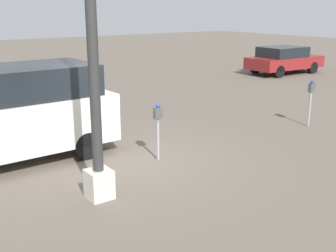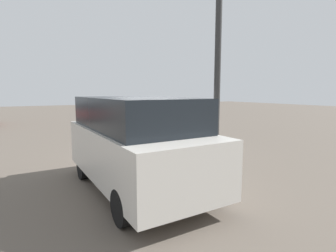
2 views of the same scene
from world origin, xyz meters
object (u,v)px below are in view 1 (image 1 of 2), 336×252
parking_meter_far (311,93)px  parked_van (10,112)px  car_distant (284,59)px  parking_meter_near (158,119)px  lamp_post (94,76)px

parking_meter_far → parked_van: size_ratio=0.30×
parked_van → car_distant: bearing=-163.5°
parking_meter_near → car_distant: size_ratio=0.31×
parking_meter_near → parked_van: (2.71, -1.92, 0.18)m
parked_van → car_distant: size_ratio=1.08×
lamp_post → car_distant: bearing=-152.0°
parking_meter_far → car_distant: 10.53m
parking_meter_far → lamp_post: 7.44m
parking_meter_far → parked_van: (7.97, -2.19, 0.14)m
parking_meter_near → lamp_post: 2.63m
parking_meter_far → car_distant: size_ratio=0.32×
parking_meter_far → parking_meter_near: bearing=-3.1°
parking_meter_near → parked_van: bearing=-35.4°
parking_meter_far → lamp_post: bearing=5.8°
parked_van → car_distant: (-15.64, -5.02, -0.40)m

